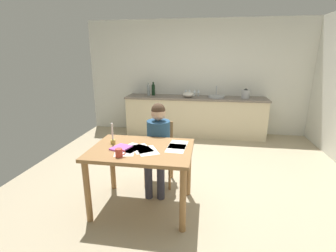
{
  "coord_description": "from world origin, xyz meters",
  "views": [
    {
      "loc": [
        0.26,
        -3.3,
        1.81
      ],
      "look_at": [
        -0.26,
        -0.03,
        0.85
      ],
      "focal_mm": 26.09,
      "sensor_mm": 36.0,
      "label": 1
    }
  ],
  "objects_px": {
    "coffee_mug": "(119,153)",
    "mixing_bowl": "(188,95)",
    "bottle_vinegar": "(153,90)",
    "wine_glass_back_left": "(190,91)",
    "book_magazine": "(121,148)",
    "wine_glass_back_right": "(186,91)",
    "person_seated": "(158,141)",
    "wine_glass_near_sink": "(199,91)",
    "chair_at_table": "(160,149)",
    "dining_table": "(142,158)",
    "stovetop_kettle": "(246,94)",
    "bottle_oil": "(149,90)",
    "wine_glass_by_kettle": "(195,91)",
    "candlestick": "(113,138)",
    "sink_unit": "(216,96)"
  },
  "relations": [
    {
      "from": "coffee_mug",
      "to": "mixing_bowl",
      "type": "bearing_deg",
      "value": 81.54
    },
    {
      "from": "bottle_vinegar",
      "to": "wine_glass_back_left",
      "type": "distance_m",
      "value": 0.85
    },
    {
      "from": "book_magazine",
      "to": "wine_glass_back_right",
      "type": "bearing_deg",
      "value": 101.19
    },
    {
      "from": "book_magazine",
      "to": "mixing_bowl",
      "type": "relative_size",
      "value": 0.82
    },
    {
      "from": "person_seated",
      "to": "wine_glass_near_sink",
      "type": "xyz_separation_m",
      "value": [
        0.44,
        2.61,
        0.33
      ]
    },
    {
      "from": "book_magazine",
      "to": "mixing_bowl",
      "type": "distance_m",
      "value": 3.02
    },
    {
      "from": "bottle_vinegar",
      "to": "mixing_bowl",
      "type": "height_order",
      "value": "bottle_vinegar"
    },
    {
      "from": "chair_at_table",
      "to": "mixing_bowl",
      "type": "height_order",
      "value": "mixing_bowl"
    },
    {
      "from": "chair_at_table",
      "to": "wine_glass_back_right",
      "type": "bearing_deg",
      "value": 86.55
    },
    {
      "from": "dining_table",
      "to": "wine_glass_near_sink",
      "type": "height_order",
      "value": "wine_glass_near_sink"
    },
    {
      "from": "person_seated",
      "to": "book_magazine",
      "type": "relative_size",
      "value": 5.65
    },
    {
      "from": "person_seated",
      "to": "wine_glass_back_left",
      "type": "distance_m",
      "value": 2.64
    },
    {
      "from": "dining_table",
      "to": "mixing_bowl",
      "type": "relative_size",
      "value": 4.55
    },
    {
      "from": "stovetop_kettle",
      "to": "wine_glass_back_right",
      "type": "distance_m",
      "value": 1.34
    },
    {
      "from": "bottle_vinegar",
      "to": "bottle_oil",
      "type": "bearing_deg",
      "value": -150.9
    },
    {
      "from": "bottle_oil",
      "to": "chair_at_table",
      "type": "bearing_deg",
      "value": -73.0
    },
    {
      "from": "bottle_vinegar",
      "to": "wine_glass_back_right",
      "type": "distance_m",
      "value": 0.76
    },
    {
      "from": "dining_table",
      "to": "wine_glass_by_kettle",
      "type": "relative_size",
      "value": 7.62
    },
    {
      "from": "dining_table",
      "to": "bottle_vinegar",
      "type": "xyz_separation_m",
      "value": [
        -0.53,
        3.06,
        0.38
      ]
    },
    {
      "from": "person_seated",
      "to": "chair_at_table",
      "type": "bearing_deg",
      "value": 92.44
    },
    {
      "from": "person_seated",
      "to": "bottle_vinegar",
      "type": "xyz_separation_m",
      "value": [
        -0.62,
        2.54,
        0.35
      ]
    },
    {
      "from": "chair_at_table",
      "to": "book_magazine",
      "type": "height_order",
      "value": "chair_at_table"
    },
    {
      "from": "coffee_mug",
      "to": "bottle_vinegar",
      "type": "bearing_deg",
      "value": 96.22
    },
    {
      "from": "wine_glass_near_sink",
      "to": "mixing_bowl",
      "type": "bearing_deg",
      "value": -136.44
    },
    {
      "from": "book_magazine",
      "to": "mixing_bowl",
      "type": "bearing_deg",
      "value": 99.17
    },
    {
      "from": "wine_glass_near_sink",
      "to": "wine_glass_by_kettle",
      "type": "xyz_separation_m",
      "value": [
        -0.09,
        0.0,
        0.0
      ]
    },
    {
      "from": "person_seated",
      "to": "wine_glass_back_right",
      "type": "height_order",
      "value": "person_seated"
    },
    {
      "from": "person_seated",
      "to": "coffee_mug",
      "type": "distance_m",
      "value": 0.85
    },
    {
      "from": "candlestick",
      "to": "stovetop_kettle",
      "type": "height_order",
      "value": "stovetop_kettle"
    },
    {
      "from": "chair_at_table",
      "to": "stovetop_kettle",
      "type": "relative_size",
      "value": 4.04
    },
    {
      "from": "bottle_oil",
      "to": "stovetop_kettle",
      "type": "bearing_deg",
      "value": -0.72
    },
    {
      "from": "stovetop_kettle",
      "to": "wine_glass_back_right",
      "type": "bearing_deg",
      "value": 173.56
    },
    {
      "from": "mixing_bowl",
      "to": "wine_glass_by_kettle",
      "type": "relative_size",
      "value": 1.68
    },
    {
      "from": "wine_glass_near_sink",
      "to": "wine_glass_back_left",
      "type": "xyz_separation_m",
      "value": [
        -0.21,
        0.0,
        0.0
      ]
    },
    {
      "from": "mixing_bowl",
      "to": "wine_glass_back_left",
      "type": "height_order",
      "value": "wine_glass_back_left"
    },
    {
      "from": "coffee_mug",
      "to": "candlestick",
      "type": "distance_m",
      "value": 0.43
    },
    {
      "from": "person_seated",
      "to": "wine_glass_back_right",
      "type": "bearing_deg",
      "value": 86.88
    },
    {
      "from": "book_magazine",
      "to": "mixing_bowl",
      "type": "height_order",
      "value": "mixing_bowl"
    },
    {
      "from": "person_seated",
      "to": "coffee_mug",
      "type": "height_order",
      "value": "person_seated"
    },
    {
      "from": "wine_glass_by_kettle",
      "to": "wine_glass_near_sink",
      "type": "bearing_deg",
      "value": 0.0
    },
    {
      "from": "wine_glass_near_sink",
      "to": "wine_glass_back_right",
      "type": "xyz_separation_m",
      "value": [
        -0.3,
        0.0,
        0.0
      ]
    },
    {
      "from": "wine_glass_back_left",
      "to": "wine_glass_back_right",
      "type": "bearing_deg",
      "value": 180.0
    },
    {
      "from": "chair_at_table",
      "to": "stovetop_kettle",
      "type": "distance_m",
      "value": 2.78
    },
    {
      "from": "person_seated",
      "to": "sink_unit",
      "type": "xyz_separation_m",
      "value": [
        0.84,
        2.46,
        0.24
      ]
    },
    {
      "from": "bottle_vinegar",
      "to": "candlestick",
      "type": "bearing_deg",
      "value": -87.13
    },
    {
      "from": "dining_table",
      "to": "candlestick",
      "type": "distance_m",
      "value": 0.44
    },
    {
      "from": "chair_at_table",
      "to": "person_seated",
      "type": "bearing_deg",
      "value": -87.56
    },
    {
      "from": "sink_unit",
      "to": "book_magazine",
      "type": "bearing_deg",
      "value": -111.0
    },
    {
      "from": "coffee_mug",
      "to": "person_seated",
      "type": "bearing_deg",
      "value": 72.15
    },
    {
      "from": "dining_table",
      "to": "coffee_mug",
      "type": "relative_size",
      "value": 10.32
    }
  ]
}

